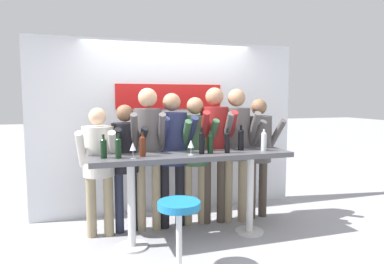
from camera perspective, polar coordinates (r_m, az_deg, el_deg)
ground_plane at (r=4.33m, az=0.31°, el=-17.46°), size 40.00×40.00×0.00m
back_wall at (r=5.16m, az=-3.69°, el=0.91°), size 3.99×0.12×2.53m
tasting_table at (r=4.07m, az=0.31°, el=-6.16°), size 2.39×0.50×1.05m
bar_stool at (r=3.46m, az=-2.18°, el=-15.18°), size 0.44×0.44×0.71m
person_far_left at (r=4.30m, az=-15.31°, el=-4.27°), size 0.49×0.56×1.59m
person_left at (r=4.37m, az=-10.98°, el=-3.59°), size 0.46×0.55×1.62m
person_center_left at (r=4.33m, az=-7.32°, el=-1.76°), size 0.47×0.60×1.83m
person_center at (r=4.44m, az=-3.32°, el=-2.25°), size 0.51×0.60×1.77m
person_center_right at (r=4.54m, az=0.55°, el=-2.46°), size 0.45×0.55×1.71m
person_right at (r=4.59m, az=3.75°, el=-1.30°), size 0.50×0.61×1.84m
person_far_right at (r=4.66m, az=7.38°, el=-1.33°), size 0.48×0.60×1.82m
person_rightmost at (r=4.89m, az=11.04°, el=-2.13°), size 0.50×0.60×1.69m
wine_bottle_0 at (r=4.33m, az=11.89°, el=-1.34°), size 0.07×0.07×0.29m
wine_bottle_1 at (r=4.33m, az=8.16°, el=-1.09°), size 0.08×0.08×0.32m
wine_bottle_2 at (r=4.09m, az=5.91°, el=-1.58°), size 0.06×0.06×0.31m
wine_bottle_3 at (r=3.85m, az=-14.53°, el=-2.47°), size 0.07×0.07×0.26m
wine_bottle_4 at (r=4.00m, az=1.64°, el=-1.61°), size 0.07×0.07×0.32m
wine_bottle_5 at (r=4.04m, az=3.08°, el=-1.85°), size 0.07×0.07×0.27m
wine_bottle_6 at (r=3.87m, az=-8.25°, el=-2.17°), size 0.07×0.07×0.28m
wine_bottle_7 at (r=3.80m, az=-12.18°, el=-2.47°), size 0.07×0.07×0.27m
wine_glass_0 at (r=3.92m, az=-0.17°, el=-2.07°), size 0.07×0.07×0.18m
wine_glass_1 at (r=3.77m, az=-9.82°, el=-2.47°), size 0.07×0.07×0.18m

